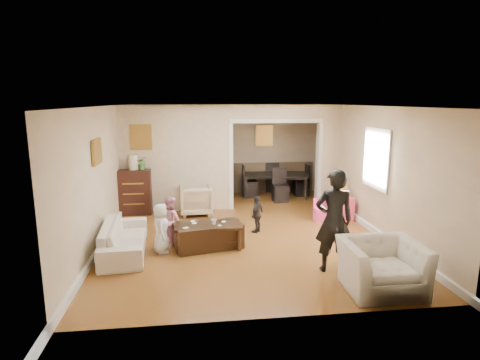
{
  "coord_description": "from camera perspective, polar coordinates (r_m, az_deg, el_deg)",
  "views": [
    {
      "loc": [
        -1.0,
        -8.03,
        2.72
      ],
      "look_at": [
        0.0,
        0.2,
        1.05
      ],
      "focal_mm": 29.82,
      "sensor_mm": 36.0,
      "label": 1
    }
  ],
  "objects": [
    {
      "name": "dining_table",
      "position": [
        11.48,
        5.11,
        -0.71
      ],
      "size": [
        2.0,
        1.38,
        0.64
      ],
      "primitive_type": "imported",
      "rotation": [
        0.0,
        0.0,
        -0.21
      ],
      "color": "black",
      "rests_on": "ground"
    },
    {
      "name": "play_bowl",
      "position": [
        9.39,
        14.5,
        -2.34
      ],
      "size": [
        0.21,
        0.21,
        0.05
      ],
      "primitive_type": "imported",
      "rotation": [
        0.0,
        0.0,
        0.09
      ],
      "color": "white",
      "rests_on": "play_table"
    },
    {
      "name": "potted_plant",
      "position": [
        9.79,
        -13.86,
        2.38
      ],
      "size": [
        0.28,
        0.24,
        0.31
      ],
      "primitive_type": "imported",
      "color": "#467E38",
      "rests_on": "dresser"
    },
    {
      "name": "window_pane",
      "position": [
        8.57,
        18.98,
        2.93
      ],
      "size": [
        0.03,
        0.95,
        1.1
      ],
      "primitive_type": "cube",
      "color": "white",
      "rests_on": "ground"
    },
    {
      "name": "sofa",
      "position": [
        7.55,
        -16.24,
        -7.98
      ],
      "size": [
        0.87,
        1.93,
        0.55
      ],
      "primitive_type": "imported",
      "rotation": [
        0.0,
        0.0,
        1.64
      ],
      "color": "silver",
      "rests_on": "ground"
    },
    {
      "name": "partition_left",
      "position": [
        9.93,
        -9.03,
        3.03
      ],
      "size": [
        2.75,
        0.18,
        2.6
      ],
      "primitive_type": "cube",
      "color": "beige",
      "rests_on": "ground"
    },
    {
      "name": "cereal_box",
      "position": [
        9.59,
        14.45,
        -1.29
      ],
      "size": [
        0.21,
        0.09,
        0.3
      ],
      "primitive_type": "cube",
      "rotation": [
        0.0,
        0.0,
        0.09
      ],
      "color": "yellow",
      "rests_on": "play_table"
    },
    {
      "name": "framed_art_alcove",
      "position": [
        11.7,
        3.46,
        6.37
      ],
      "size": [
        0.45,
        0.03,
        0.55
      ],
      "primitive_type": "cube",
      "color": "brown"
    },
    {
      "name": "table_lamp",
      "position": [
        9.82,
        -15.02,
        2.48
      ],
      "size": [
        0.22,
        0.22,
        0.36
      ],
      "primitive_type": "cylinder",
      "color": "beige",
      "rests_on": "dresser"
    },
    {
      "name": "dresser",
      "position": [
        9.95,
        -14.81,
        -1.64
      ],
      "size": [
        0.79,
        0.44,
        1.08
      ],
      "primitive_type": "cube",
      "color": "black",
      "rests_on": "ground"
    },
    {
      "name": "toy_block",
      "position": [
        9.55,
        13.03,
        -2.04
      ],
      "size": [
        0.1,
        0.09,
        0.05
      ],
      "primitive_type": "cube",
      "rotation": [
        0.0,
        0.0,
        0.44
      ],
      "color": "red",
      "rests_on": "play_table"
    },
    {
      "name": "armchair_front",
      "position": [
        6.23,
        19.63,
        -11.57
      ],
      "size": [
        1.13,
        0.99,
        0.72
      ],
      "primitive_type": "imported",
      "rotation": [
        0.0,
        0.0,
        -0.02
      ],
      "color": "silver",
      "rests_on": "ground"
    },
    {
      "name": "cyan_cup",
      "position": [
        9.4,
        13.5,
        -2.18
      ],
      "size": [
        0.08,
        0.08,
        0.08
      ],
      "primitive_type": "cylinder",
      "color": "#29B8CE",
      "rests_on": "play_table"
    },
    {
      "name": "framed_art_sofa_wall",
      "position": [
        7.68,
        -19.8,
        3.84
      ],
      "size": [
        0.03,
        0.55,
        0.4
      ],
      "primitive_type": "cube",
      "color": "brown"
    },
    {
      "name": "partition_header",
      "position": [
        10.05,
        5.21,
        9.66
      ],
      "size": [
        2.22,
        0.18,
        0.35
      ],
      "primitive_type": "cube",
      "color": "beige",
      "rests_on": "partition_right"
    },
    {
      "name": "coffee_table",
      "position": [
        7.54,
        -4.56,
        -7.93
      ],
      "size": [
        1.34,
        0.89,
        0.46
      ],
      "primitive_type": "cube",
      "rotation": [
        0.0,
        0.0,
        0.24
      ],
      "color": "#341F10",
      "rests_on": "ground"
    },
    {
      "name": "play_table",
      "position": [
        9.55,
        13.88,
        -3.86
      ],
      "size": [
        0.59,
        0.59,
        0.53
      ],
      "primitive_type": "cube",
      "rotation": [
        0.0,
        0.0,
        0.09
      ],
      "color": "#F94173",
      "rests_on": "ground"
    },
    {
      "name": "adult_person",
      "position": [
        6.52,
        13.29,
        -5.69
      ],
      "size": [
        0.63,
        0.43,
        1.67
      ],
      "primitive_type": "imported",
      "rotation": [
        0.0,
        0.0,
        3.09
      ],
      "color": "black",
      "rests_on": "ground"
    },
    {
      "name": "child_kneel_a",
      "position": [
        7.34,
        -11.22,
        -6.8
      ],
      "size": [
        0.32,
        0.46,
        0.91
      ],
      "primitive_type": "imported",
      "rotation": [
        0.0,
        0.0,
        1.64
      ],
      "color": "silver",
      "rests_on": "ground"
    },
    {
      "name": "child_kneel_b",
      "position": [
        7.76,
        -9.88,
        -5.67
      ],
      "size": [
        0.54,
        0.57,
        0.93
      ],
      "primitive_type": "imported",
      "rotation": [
        0.0,
        0.0,
        2.16
      ],
      "color": "pink",
      "rests_on": "ground"
    },
    {
      "name": "armchair_back",
      "position": [
        9.67,
        -6.32,
        -2.86
      ],
      "size": [
        0.78,
        0.8,
        0.7
      ],
      "primitive_type": "imported",
      "rotation": [
        0.0,
        0.0,
        3.18
      ],
      "color": "#C8AE8B",
      "rests_on": "ground"
    },
    {
      "name": "partition_right",
      "position": [
        10.52,
        12.46,
        3.36
      ],
      "size": [
        0.55,
        0.18,
        2.6
      ],
      "primitive_type": "cube",
      "color": "beige",
      "rests_on": "ground"
    },
    {
      "name": "framed_art_partition",
      "position": [
        9.84,
        -13.98,
        5.98
      ],
      "size": [
        0.45,
        0.03,
        0.55
      ],
      "primitive_type": "cube",
      "color": "brown",
      "rests_on": "partition_left"
    },
    {
      "name": "floor",
      "position": [
        8.53,
        0.16,
        -7.19
      ],
      "size": [
        7.0,
        7.0,
        0.0
      ],
      "primitive_type": "plane",
      "color": "#905D25",
      "rests_on": "ground"
    },
    {
      "name": "coffee_cup",
      "position": [
        7.41,
        -3.8,
        -6.0
      ],
      "size": [
        0.13,
        0.13,
        0.1
      ],
      "primitive_type": "imported",
      "rotation": [
        0.0,
        0.0,
        0.24
      ],
      "color": "silver",
      "rests_on": "coffee_table"
    },
    {
      "name": "craft_papers",
      "position": [
        7.46,
        -5.66,
        -6.27
      ],
      "size": [
        0.81,
        0.51,
        0.0
      ],
      "color": "white",
      "rests_on": "coffee_table"
    },
    {
      "name": "child_toddler",
      "position": [
        8.3,
        2.49,
        -4.91
      ],
      "size": [
        0.42,
        0.48,
        0.78
      ],
      "primitive_type": "imported",
      "rotation": [
        0.0,
        0.0,
        -2.2
      ],
      "color": "black",
      "rests_on": "ground"
    }
  ]
}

